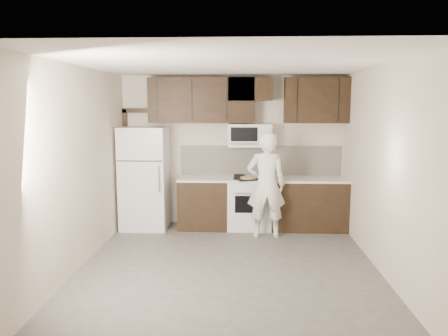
# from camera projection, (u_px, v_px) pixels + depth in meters

# --- Properties ---
(floor) EXTENTS (4.50, 4.50, 0.00)m
(floor) POSITION_uv_depth(u_px,v_px,m) (229.00, 268.00, 5.91)
(floor) COLOR #4B4946
(floor) RESTS_ON ground
(back_wall) EXTENTS (4.00, 0.00, 4.00)m
(back_wall) POSITION_uv_depth(u_px,v_px,m) (233.00, 151.00, 7.93)
(back_wall) COLOR #BAB09E
(back_wall) RESTS_ON ground
(ceiling) EXTENTS (4.50, 4.50, 0.00)m
(ceiling) POSITION_uv_depth(u_px,v_px,m) (229.00, 64.00, 5.51)
(ceiling) COLOR white
(ceiling) RESTS_ON back_wall
(counter_run) EXTENTS (2.95, 0.64, 0.91)m
(counter_run) POSITION_uv_depth(u_px,v_px,m) (266.00, 203.00, 7.73)
(counter_run) COLOR black
(counter_run) RESTS_ON floor
(stove) EXTENTS (0.76, 0.66, 0.94)m
(stove) POSITION_uv_depth(u_px,v_px,m) (249.00, 203.00, 7.74)
(stove) COLOR silver
(stove) RESTS_ON floor
(backsplash) EXTENTS (2.90, 0.02, 0.54)m
(backsplash) POSITION_uv_depth(u_px,v_px,m) (260.00, 160.00, 7.92)
(backsplash) COLOR beige
(backsplash) RESTS_ON counter_run
(upper_cabinets) EXTENTS (3.48, 0.35, 0.78)m
(upper_cabinets) POSITION_uv_depth(u_px,v_px,m) (245.00, 99.00, 7.62)
(upper_cabinets) COLOR black
(upper_cabinets) RESTS_ON back_wall
(microwave) EXTENTS (0.76, 0.42, 0.40)m
(microwave) POSITION_uv_depth(u_px,v_px,m) (250.00, 135.00, 7.69)
(microwave) COLOR silver
(microwave) RESTS_ON upper_cabinets
(refrigerator) EXTENTS (0.80, 0.76, 1.80)m
(refrigerator) POSITION_uv_depth(u_px,v_px,m) (145.00, 178.00, 7.71)
(refrigerator) COLOR silver
(refrigerator) RESTS_ON floor
(door_trim) EXTENTS (0.50, 0.08, 2.12)m
(door_trim) POSITION_uv_depth(u_px,v_px,m) (128.00, 156.00, 8.00)
(door_trim) COLOR black
(door_trim) RESTS_ON floor
(saucepan) EXTENTS (0.30, 0.17, 0.17)m
(saucepan) POSITION_uv_depth(u_px,v_px,m) (260.00, 175.00, 7.51)
(saucepan) COLOR silver
(saucepan) RESTS_ON stove
(baking_tray) EXTENTS (0.51, 0.44, 0.02)m
(baking_tray) POSITION_uv_depth(u_px,v_px,m) (249.00, 179.00, 7.50)
(baking_tray) COLOR black
(baking_tray) RESTS_ON counter_run
(pizza) EXTENTS (0.37, 0.37, 0.02)m
(pizza) POSITION_uv_depth(u_px,v_px,m) (249.00, 178.00, 7.50)
(pizza) COLOR tan
(pizza) RESTS_ON baking_tray
(person) EXTENTS (0.65, 0.44, 1.75)m
(person) POSITION_uv_depth(u_px,v_px,m) (266.00, 185.00, 7.17)
(person) COLOR silver
(person) RESTS_ON floor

